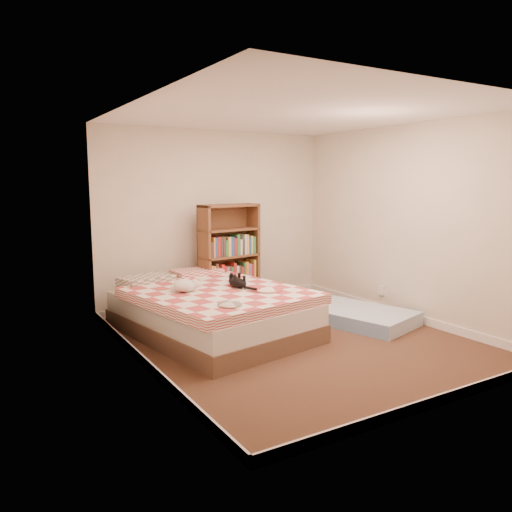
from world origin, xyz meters
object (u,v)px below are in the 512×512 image
bed (210,310)px  black_cat (236,282)px  floor_mattress (338,312)px  bookshelf (229,270)px  white_dog (185,285)px

bed → black_cat: 0.46m
floor_mattress → bed: bearing=154.4°
bookshelf → floor_mattress: 1.64m
bed → bookshelf: bearing=42.2°
bed → floor_mattress: 1.75m
floor_mattress → black_cat: black_cat is taller
bookshelf → floor_mattress: (0.96, -1.26, -0.46)m
black_cat → white_dog: (-0.62, 0.07, 0.01)m
floor_mattress → bookshelf: bearing=110.9°
black_cat → white_dog: white_dog is taller
bed → bookshelf: size_ratio=1.72×
bookshelf → white_dog: bookshelf is taller
bed → bookshelf: bookshelf is taller
floor_mattress → white_dog: size_ratio=5.44×
bookshelf → bed: bearing=-135.8°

